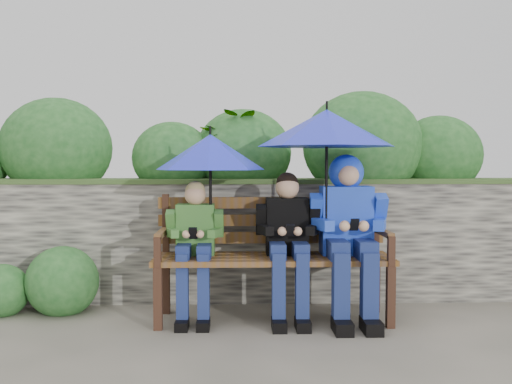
{
  "coord_description": "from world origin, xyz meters",
  "views": [
    {
      "loc": [
        -0.12,
        -4.09,
        1.17
      ],
      "look_at": [
        0.0,
        0.1,
        0.95
      ],
      "focal_mm": 40.0,
      "sensor_mm": 36.0,
      "label": 1
    }
  ],
  "objects_px": {
    "boy_middle": "(288,237)",
    "boy_right": "(348,223)",
    "umbrella_left": "(210,152)",
    "umbrella_right": "(327,128)",
    "boy_left": "(195,241)",
    "park_bench": "(273,248)"
  },
  "relations": [
    {
      "from": "umbrella_left",
      "to": "umbrella_right",
      "type": "height_order",
      "value": "umbrella_right"
    },
    {
      "from": "park_bench",
      "to": "umbrella_right",
      "type": "height_order",
      "value": "umbrella_right"
    },
    {
      "from": "boy_right",
      "to": "boy_left",
      "type": "bearing_deg",
      "value": 179.67
    },
    {
      "from": "boy_right",
      "to": "umbrella_right",
      "type": "distance_m",
      "value": 0.72
    },
    {
      "from": "umbrella_right",
      "to": "park_bench",
      "type": "bearing_deg",
      "value": 167.6
    },
    {
      "from": "park_bench",
      "to": "boy_middle",
      "type": "bearing_deg",
      "value": -35.48
    },
    {
      "from": "boy_middle",
      "to": "umbrella_right",
      "type": "relative_size",
      "value": 1.08
    },
    {
      "from": "boy_left",
      "to": "umbrella_right",
      "type": "height_order",
      "value": "umbrella_right"
    },
    {
      "from": "boy_left",
      "to": "boy_middle",
      "type": "height_order",
      "value": "boy_middle"
    },
    {
      "from": "boy_right",
      "to": "umbrella_right",
      "type": "xyz_separation_m",
      "value": [
        -0.17,
        -0.01,
        0.7
      ]
    },
    {
      "from": "boy_right",
      "to": "umbrella_left",
      "type": "bearing_deg",
      "value": 177.58
    },
    {
      "from": "boy_left",
      "to": "boy_right",
      "type": "height_order",
      "value": "boy_right"
    },
    {
      "from": "umbrella_right",
      "to": "umbrella_left",
      "type": "bearing_deg",
      "value": 176.6
    },
    {
      "from": "umbrella_left",
      "to": "umbrella_right",
      "type": "distance_m",
      "value": 0.87
    },
    {
      "from": "boy_middle",
      "to": "umbrella_left",
      "type": "distance_m",
      "value": 0.85
    },
    {
      "from": "park_bench",
      "to": "boy_right",
      "type": "bearing_deg",
      "value": -7.98
    },
    {
      "from": "park_bench",
      "to": "boy_right",
      "type": "distance_m",
      "value": 0.6
    },
    {
      "from": "park_bench",
      "to": "boy_middle",
      "type": "height_order",
      "value": "boy_middle"
    },
    {
      "from": "boy_left",
      "to": "boy_middle",
      "type": "distance_m",
      "value": 0.69
    },
    {
      "from": "park_bench",
      "to": "boy_right",
      "type": "relative_size",
      "value": 1.43
    },
    {
      "from": "boy_middle",
      "to": "umbrella_left",
      "type": "bearing_deg",
      "value": 175.66
    },
    {
      "from": "boy_middle",
      "to": "boy_right",
      "type": "bearing_deg",
      "value": 0.03
    }
  ]
}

